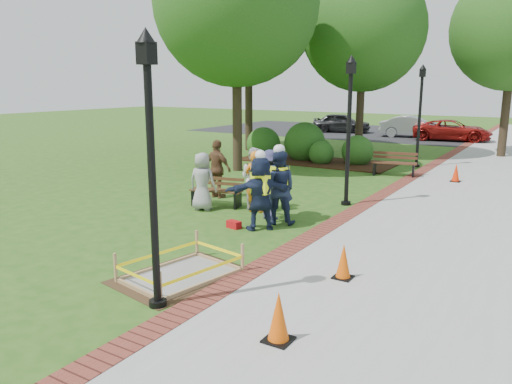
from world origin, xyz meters
The scene contains 34 objects.
ground centered at (0.00, 0.00, 0.00)m, with size 100.00×100.00×0.00m, color #285116.
sidewalk centered at (5.00, 10.00, 0.01)m, with size 6.00×60.00×0.02m, color #9E9E99.
brick_edging centered at (1.75, 10.00, 0.01)m, with size 0.50×60.00×0.03m, color maroon.
mulch_bed centered at (-3.00, 12.00, 0.02)m, with size 7.00×3.00×0.05m, color #381E0F.
parking_lot centered at (0.00, 27.00, 0.00)m, with size 36.00×12.00×0.01m, color black.
wet_concrete_pad centered at (0.77, -1.86, 0.23)m, with size 2.10×2.58×0.55m.
bench_near centered at (-1.88, 2.89, 0.26)m, with size 1.59×0.83×0.82m.
bench_far centered at (1.06, 10.38, 0.29)m, with size 1.73×0.87×0.90m.
cone_front centered at (3.45, -2.98, 0.36)m, with size 0.37×0.37×0.74m.
cone_back centered at (3.34, -0.39, 0.32)m, with size 0.34×0.34×0.66m.
cone_far centered at (3.32, 10.32, 0.33)m, with size 0.34×0.34×0.67m.
toolbox centered at (-0.19, 1.28, 0.09)m, with size 0.36×0.20×0.18m, color red.
lamp_near centered at (1.25, -3.00, 2.48)m, with size 0.28×0.28×4.26m.
lamp_mid centered at (1.25, 5.00, 2.48)m, with size 0.28×0.28×4.26m.
lamp_far centered at (1.25, 13.00, 2.48)m, with size 0.28×0.28×4.26m.
tree_left centered at (-4.75, 8.27, 6.49)m, with size 6.38×6.38×9.69m.
tree_back centered at (-2.02, 14.82, 5.94)m, with size 5.77×5.77×8.84m.
tree_far centered at (-7.85, 13.99, 7.01)m, with size 6.96×6.96×10.50m.
shrub_a centered at (-5.59, 11.73, 0.00)m, with size 1.59×1.59×1.59m, color #1B4F16.
shrub_b centered at (-3.72, 12.32, 0.00)m, with size 1.89×1.89×1.89m, color #1B4F16.
shrub_c centered at (-2.55, 11.63, 0.00)m, with size 1.10×1.10×1.10m, color #1B4F16.
shrub_d centered at (-1.13, 12.26, 0.00)m, with size 1.39×1.39×1.39m, color #1B4F16.
shrub_e centered at (-3.07, 12.63, 0.00)m, with size 1.08×1.08×1.08m, color #1B4F16.
casual_person_a centered at (-1.95, 2.32, 0.81)m, with size 0.57×0.42×1.62m.
casual_person_b centered at (-0.56, 2.90, 0.85)m, with size 0.58×0.40×1.70m.
casual_person_c centered at (-0.77, 3.16, 0.87)m, with size 0.59×0.42×1.75m.
casual_person_d centered at (-2.50, 3.80, 0.90)m, with size 0.62×0.44×1.80m.
casual_person_e centered at (0.14, 2.53, 0.91)m, with size 0.62×0.45×1.81m.
hivis_worker_a centered at (0.42, 1.53, 0.96)m, with size 0.67×0.66×1.95m.
hivis_worker_b centered at (0.48, 2.37, 0.98)m, with size 0.70×0.61×1.99m.
hivis_worker_c centered at (0.52, 2.22, 0.99)m, with size 0.70×0.58×2.01m.
parked_car_a centered at (-7.36, 25.75, 0.00)m, with size 4.65×2.02×1.52m, color black.
parked_car_b centered at (-2.07, 25.07, 0.00)m, with size 4.66×2.02×1.52m, color #A0A0A5.
parked_car_c centered at (0.54, 24.29, 0.00)m, with size 4.30×1.87×1.40m, color maroon.
Camera 1 is at (6.47, -8.47, 3.47)m, focal length 35.00 mm.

